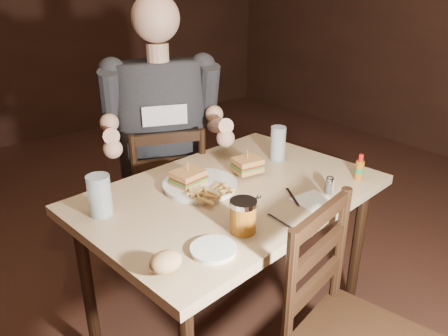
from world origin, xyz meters
TOP-DOWN VIEW (x-y plane):
  - room_shell at (0.00, 0.00)m, footprint 7.00×7.00m
  - main_table at (-0.03, 0.14)m, footprint 1.29×0.93m
  - chair_far at (0.03, 0.78)m, footprint 0.55×0.58m
  - diner at (0.01, 0.73)m, footprint 0.74×0.67m
  - dinner_plate at (-0.12, 0.23)m, footprint 0.33×0.33m
  - sandwich_left at (-0.16, 0.26)m, footprint 0.14×0.12m
  - sandwich_right at (0.12, 0.21)m, footprint 0.13×0.11m
  - fries_pile at (-0.14, 0.12)m, footprint 0.24×0.19m
  - ketchup_dollop at (0.09, 0.20)m, footprint 0.04×0.04m
  - glass_left at (-0.53, 0.28)m, footprint 0.09×0.09m
  - glass_right at (0.34, 0.25)m, footprint 0.08×0.08m
  - hot_sauce at (0.46, -0.12)m, footprint 0.04×0.04m
  - salt_shaker at (0.27, -0.12)m, footprint 0.04×0.04m
  - pepper_shaker at (0.26, -0.13)m, footprint 0.04×0.04m
  - syrup_dispenser at (-0.20, -0.13)m, footprint 0.10×0.10m
  - napkin at (0.16, -0.13)m, footprint 0.15×0.14m
  - knife at (-0.06, -0.20)m, footprint 0.02×0.19m
  - fork at (0.11, -0.07)m, footprint 0.09×0.14m
  - side_plate at (-0.35, -0.17)m, footprint 0.16×0.16m
  - bread_roll at (-0.53, -0.17)m, footprint 0.11×0.09m

SIDE VIEW (x-z plane):
  - chair_far at x=0.03m, z-range 0.00..0.89m
  - main_table at x=-0.03m, z-range 0.30..1.07m
  - napkin at x=0.16m, z-range 0.77..0.77m
  - knife at x=-0.06m, z-range 0.77..0.78m
  - fork at x=0.11m, z-range 0.77..0.78m
  - side_plate at x=-0.35m, z-range 0.77..0.78m
  - dinner_plate at x=-0.12m, z-range 0.77..0.79m
  - ketchup_dollop at x=0.09m, z-range 0.79..0.80m
  - pepper_shaker at x=0.26m, z-range 0.77..0.83m
  - salt_shaker at x=0.27m, z-range 0.77..0.83m
  - fries_pile at x=-0.14m, z-range 0.79..0.82m
  - bread_roll at x=-0.53m, z-range 0.78..0.84m
  - hot_sauce at x=0.46m, z-range 0.77..0.89m
  - syrup_dispenser at x=-0.20m, z-range 0.77..0.89m
  - sandwich_right at x=0.12m, z-range 0.79..0.89m
  - sandwich_left at x=-0.16m, z-range 0.79..0.89m
  - glass_left at x=-0.53m, z-range 0.77..0.92m
  - glass_right at x=0.34m, z-range 0.77..0.93m
  - diner at x=0.01m, z-range 0.46..1.51m
  - room_shell at x=0.00m, z-range -2.10..4.90m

